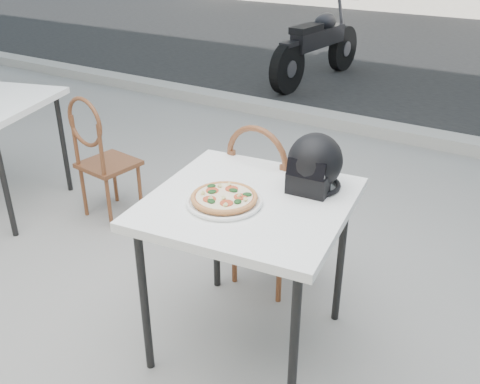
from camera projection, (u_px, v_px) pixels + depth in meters
The scene contains 10 objects.
ground at pixel (213, 290), 3.14m from camera, with size 80.00×80.00×0.00m, color #989590.
street_asphalt at pixel (461, 57), 8.45m from camera, with size 30.00×8.00×0.00m, color black.
curb at pixel (380, 129), 5.39m from camera, with size 30.00×0.25×0.12m, color #A6A39B.
cafe_table_main at pixel (249, 213), 2.42m from camera, with size 0.97×0.97×0.83m.
plate at pixel (224, 202), 2.33m from camera, with size 0.44×0.44×0.02m.
pizza at pixel (224, 197), 2.32m from camera, with size 0.34×0.34×0.04m.
helmet at pixel (314, 165), 2.43m from camera, with size 0.27×0.28×0.26m.
cafe_chair_main at pixel (266, 199), 2.93m from camera, with size 0.43×0.43×1.02m.
cafe_chair_side at pixel (99, 152), 3.68m from camera, with size 0.39×0.39×0.92m.
motorcycle at pixel (318, 47), 7.03m from camera, with size 0.54×2.08×1.03m.
Camera 1 is at (1.46, -2.08, 1.93)m, focal length 40.00 mm.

